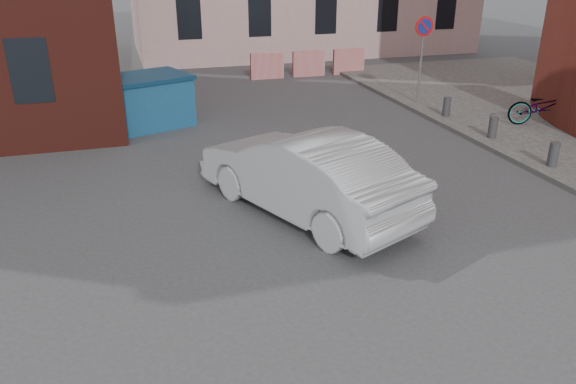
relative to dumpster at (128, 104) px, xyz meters
name	(u,v)px	position (x,y,z in m)	size (l,w,h in m)	color
ground	(368,296)	(2.90, -9.52, -0.72)	(120.00, 120.00, 0.00)	#38383A
no_parking_sign	(423,42)	(8.90, -0.03, 1.30)	(0.60, 0.09, 2.65)	gray
bollards	(553,154)	(8.90, -6.12, -0.32)	(0.22, 9.02, 0.55)	#3A3A3D
barriers	(309,64)	(7.10, 5.48, -0.22)	(4.70, 0.18, 1.00)	red
dumpster	(128,104)	(0.00, 0.00, 0.00)	(3.80, 2.83, 1.43)	#1D5B8D
silver_car	(305,173)	(2.93, -6.55, 0.05)	(1.64, 4.69, 1.55)	#B8BAC0
bicycle	(544,107)	(10.94, -3.27, -0.10)	(0.67, 1.91, 1.00)	black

